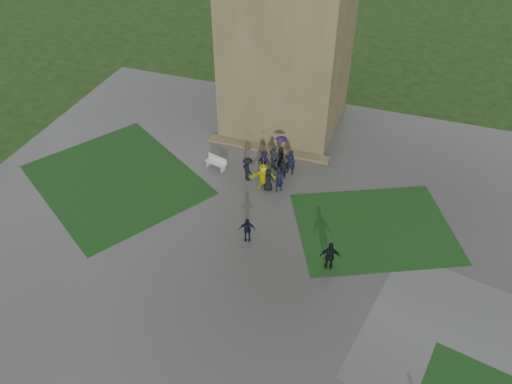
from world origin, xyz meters
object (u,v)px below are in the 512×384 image
(bench, at_px, (216,162))
(pedestrian_mid, at_px, (247,229))
(pedestrian_near, at_px, (330,256))
(tower, at_px, (290,4))

(bench, relative_size, pedestrian_mid, 1.01)
(pedestrian_mid, xyz_separation_m, pedestrian_near, (4.95, -0.61, 0.14))
(bench, relative_size, pedestrian_near, 0.86)
(pedestrian_mid, bearing_deg, tower, 78.33)
(pedestrian_near, bearing_deg, tower, -77.83)
(tower, relative_size, bench, 11.24)
(pedestrian_mid, bearing_deg, bench, 107.78)
(tower, height_order, pedestrian_near, tower)
(tower, height_order, pedestrian_mid, tower)
(bench, xyz_separation_m, pedestrian_near, (9.30, -6.46, 0.48))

